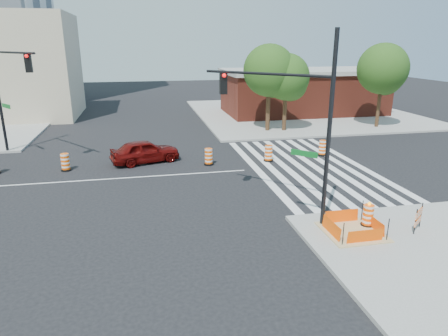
{
  "coord_description": "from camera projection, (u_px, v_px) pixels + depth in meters",
  "views": [
    {
      "loc": [
        1.24,
        -21.73,
        7.18
      ],
      "look_at": [
        5.01,
        -3.68,
        1.4
      ],
      "focal_mm": 32.0,
      "sensor_mm": 36.0,
      "label": 1
    }
  ],
  "objects": [
    {
      "name": "ground",
      "position": [
        122.0,
        178.0,
        22.2
      ],
      "size": [
        120.0,
        120.0,
        0.0
      ],
      "primitive_type": "plane",
      "color": "black",
      "rests_on": "ground"
    },
    {
      "name": "sidewalk_ne",
      "position": [
        302.0,
        113.0,
        42.51
      ],
      "size": [
        22.0,
        22.0,
        0.15
      ],
      "primitive_type": "cube",
      "color": "gray",
      "rests_on": "ground"
    },
    {
      "name": "crosswalk_east",
      "position": [
        307.0,
        166.0,
        24.34
      ],
      "size": [
        6.75,
        13.5,
        0.01
      ],
      "color": "silver",
      "rests_on": "ground"
    },
    {
      "name": "lane_centerline",
      "position": [
        122.0,
        178.0,
        22.2
      ],
      "size": [
        14.0,
        0.12,
        0.01
      ],
      "primitive_type": "cube",
      "color": "silver",
      "rests_on": "ground"
    },
    {
      "name": "excavation_pit",
      "position": [
        352.0,
        231.0,
        15.49
      ],
      "size": [
        2.2,
        2.2,
        0.9
      ],
      "color": "tan",
      "rests_on": "ground"
    },
    {
      "name": "brick_storefront",
      "position": [
        303.0,
        92.0,
        41.84
      ],
      "size": [
        16.5,
        8.5,
        4.6
      ],
      "color": "maroon",
      "rests_on": "ground"
    },
    {
      "name": "beige_midrise",
      "position": [
        0.0,
        67.0,
        38.91
      ],
      "size": [
        14.0,
        10.0,
        10.0
      ],
      "primitive_type": "cube",
      "color": "#BEB191",
      "rests_on": "ground"
    },
    {
      "name": "red_coupe",
      "position": [
        145.0,
        151.0,
        24.94
      ],
      "size": [
        4.55,
        2.84,
        1.45
      ],
      "primitive_type": "imported",
      "rotation": [
        0.0,
        0.0,
        1.86
      ],
      "color": "#560907",
      "rests_on": "ground"
    },
    {
      "name": "signal_pole_se",
      "position": [
        292.0,
        111.0,
        15.7
      ],
      "size": [
        4.09,
        4.19,
        7.57
      ],
      "rotation": [
        0.0,
        0.0,
        2.34
      ],
      "color": "black",
      "rests_on": "ground"
    },
    {
      "name": "signal_pole_nw",
      "position": [
        6.0,
        77.0,
        24.77
      ],
      "size": [
        3.86,
        5.22,
        8.4
      ],
      "rotation": [
        0.0,
        0.0,
        -0.94
      ],
      "color": "black",
      "rests_on": "ground"
    },
    {
      "name": "pit_drum",
      "position": [
        368.0,
        216.0,
        15.92
      ],
      "size": [
        0.53,
        0.53,
        1.04
      ],
      "color": "black",
      "rests_on": "ground"
    },
    {
      "name": "barricade",
      "position": [
        418.0,
        217.0,
        15.51
      ],
      "size": [
        0.71,
        0.58,
        1.03
      ],
      "rotation": [
        0.0,
        0.0,
        0.68
      ],
      "color": "#FF5705",
      "rests_on": "ground"
    },
    {
      "name": "tree_north_c",
      "position": [
        270.0,
        74.0,
        32.4
      ],
      "size": [
        4.22,
        4.22,
        7.18
      ],
      "color": "#382314",
      "rests_on": "ground"
    },
    {
      "name": "tree_north_d",
      "position": [
        286.0,
        80.0,
        32.58
      ],
      "size": [
        3.8,
        3.8,
        6.45
      ],
      "color": "#382314",
      "rests_on": "ground"
    },
    {
      "name": "tree_north_e",
      "position": [
        383.0,
        72.0,
        33.85
      ],
      "size": [
        4.26,
        4.26,
        7.25
      ],
      "color": "#382314",
      "rests_on": "ground"
    },
    {
      "name": "median_drum_2",
      "position": [
        65.0,
        163.0,
        23.38
      ],
      "size": [
        0.6,
        0.6,
        1.02
      ],
      "color": "black",
      "rests_on": "ground"
    },
    {
      "name": "median_drum_3",
      "position": [
        141.0,
        157.0,
        24.52
      ],
      "size": [
        0.6,
        0.6,
        1.18
      ],
      "color": "black",
      "rests_on": "ground"
    },
    {
      "name": "median_drum_4",
      "position": [
        209.0,
        157.0,
        24.52
      ],
      "size": [
        0.6,
        0.6,
        1.02
      ],
      "color": "black",
      "rests_on": "ground"
    },
    {
      "name": "median_drum_5",
      "position": [
        268.0,
        154.0,
        25.26
      ],
      "size": [
        0.6,
        0.6,
        1.02
      ],
      "color": "black",
      "rests_on": "ground"
    },
    {
      "name": "median_drum_6",
      "position": [
        322.0,
        148.0,
        26.56
      ],
      "size": [
        0.6,
        0.6,
        1.02
      ],
      "color": "black",
      "rests_on": "ground"
    }
  ]
}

